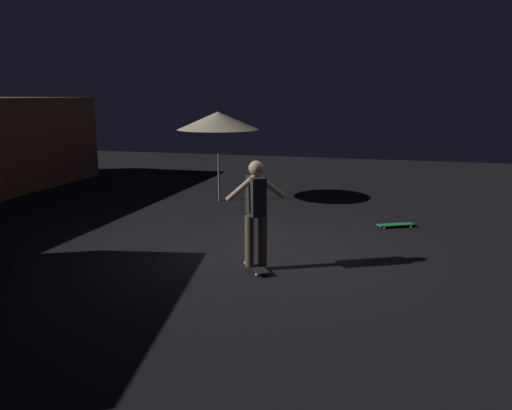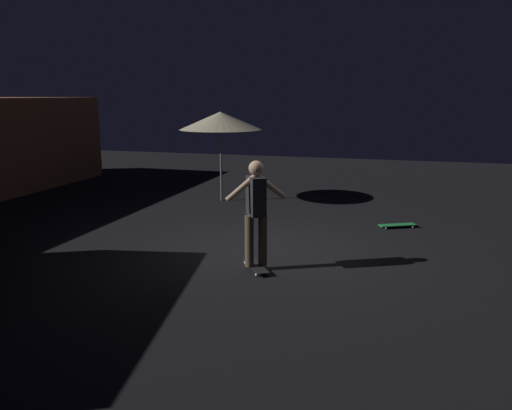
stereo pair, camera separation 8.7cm
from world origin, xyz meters
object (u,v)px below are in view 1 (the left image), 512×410
(patio_umbrella, at_px, (218,121))
(skateboard_ridden, at_px, (256,266))
(skater, at_px, (256,206))
(skateboard_spare, at_px, (396,225))

(patio_umbrella, relative_size, skateboard_ridden, 3.02)
(skateboard_ridden, xyz_separation_m, skater, (-0.00, 0.00, 0.98))
(patio_umbrella, height_order, skateboard_ridden, patio_umbrella)
(patio_umbrella, relative_size, skater, 1.38)
(patio_umbrella, xyz_separation_m, skater, (-5.00, -2.38, -1.04))
(skateboard_ridden, height_order, skater, skater)
(skater, bearing_deg, skateboard_spare, -32.38)
(skateboard_spare, bearing_deg, skater, 147.62)
(patio_umbrella, distance_m, skateboard_ridden, 5.89)
(skateboard_spare, distance_m, skater, 4.07)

